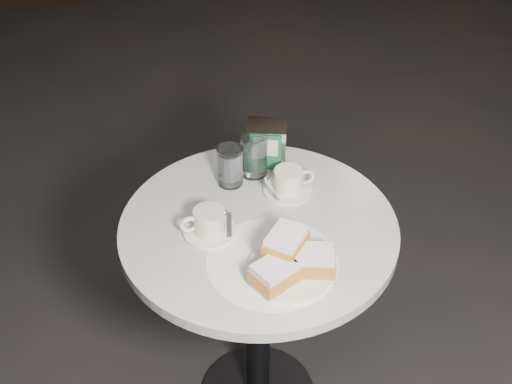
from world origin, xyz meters
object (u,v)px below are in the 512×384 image
object	(u,v)px
cafe_table	(258,279)
beignet_plate	(291,262)
water_glass_left	(230,166)
napkin_dispenser	(266,145)
coffee_cup_right	(289,182)
water_glass_right	(254,155)
coffee_cup_left	(209,223)

from	to	relation	value
cafe_table	beignet_plate	world-z (taller)	beignet_plate
cafe_table	water_glass_left	xyz separation A→B (m)	(-0.02, 0.18, 0.25)
cafe_table	napkin_dispenser	xyz separation A→B (m)	(0.10, 0.23, 0.26)
beignet_plate	coffee_cup_right	distance (m)	0.30
water_glass_right	napkin_dispenser	size ratio (longest dim) A/B	0.91
water_glass_left	water_glass_right	xyz separation A→B (m)	(0.07, 0.02, 0.00)
beignet_plate	water_glass_left	xyz separation A→B (m)	(-0.03, 0.37, 0.02)
napkin_dispenser	cafe_table	bearing A→B (deg)	-90.14
water_glass_left	beignet_plate	bearing A→B (deg)	-85.61
coffee_cup_left	coffee_cup_right	world-z (taller)	same
coffee_cup_right	water_glass_left	xyz separation A→B (m)	(-0.13, 0.09, 0.02)
coffee_cup_left	napkin_dispenser	xyz separation A→B (m)	(0.23, 0.23, 0.03)
coffee_cup_right	coffee_cup_left	bearing A→B (deg)	-154.23
cafe_table	coffee_cup_right	world-z (taller)	coffee_cup_right
water_glass_right	cafe_table	bearing A→B (deg)	-105.48
napkin_dispenser	beignet_plate	bearing A→B (deg)	-78.57
coffee_cup_left	coffee_cup_right	size ratio (longest dim) A/B	0.98
cafe_table	beignet_plate	size ratio (longest dim) A/B	3.43
napkin_dispenser	water_glass_left	bearing A→B (deg)	-133.38
water_glass_left	water_glass_right	world-z (taller)	water_glass_right
coffee_cup_right	water_glass_right	size ratio (longest dim) A/B	1.19
cafe_table	beignet_plate	distance (m)	0.30
coffee_cup_left	water_glass_left	size ratio (longest dim) A/B	1.27
coffee_cup_right	beignet_plate	bearing A→B (deg)	-104.96
water_glass_left	napkin_dispenser	distance (m)	0.13
coffee_cup_right	cafe_table	bearing A→B (deg)	-134.98
cafe_table	coffee_cup_left	size ratio (longest dim) A/B	5.25
beignet_plate	coffee_cup_left	distance (m)	0.24
coffee_cup_right	water_glass_right	distance (m)	0.13
water_glass_right	napkin_dispenser	distance (m)	0.06
cafe_table	coffee_cup_right	distance (m)	0.27
coffee_cup_left	cafe_table	bearing A→B (deg)	-1.36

